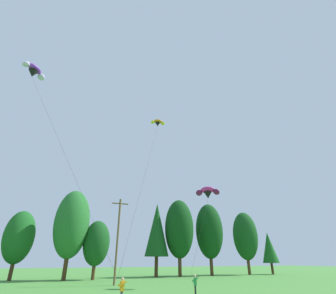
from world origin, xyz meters
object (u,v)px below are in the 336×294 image
(kite_flyer_near, at_px, (122,289))
(parafoil_kite_high_purple, at_px, (34,71))
(kite_flyer_mid, at_px, (195,284))
(parafoil_kite_mid_magenta, at_px, (208,192))
(parafoil_kite_far_orange, at_px, (158,123))
(utility_pole, at_px, (118,237))

(kite_flyer_near, xyz_separation_m, parafoil_kite_high_purple, (-10.82, 10.83, 24.08))
(kite_flyer_mid, distance_m, parafoil_kite_high_purple, 31.12)
(parafoil_kite_mid_magenta, distance_m, parafoil_kite_far_orange, 15.58)
(kite_flyer_near, relative_size, parafoil_kite_high_purple, 0.07)
(utility_pole, height_order, parafoil_kite_far_orange, parafoil_kite_far_orange)
(kite_flyer_mid, xyz_separation_m, parafoil_kite_mid_magenta, (6.10, 6.89, 9.90))
(parafoil_kite_far_orange, bearing_deg, kite_flyer_near, -117.62)
(parafoil_kite_mid_magenta, height_order, parafoil_kite_far_orange, parafoil_kite_far_orange)
(kite_flyer_near, bearing_deg, utility_pole, 79.98)
(kite_flyer_near, bearing_deg, parafoil_kite_far_orange, 62.38)
(parafoil_kite_high_purple, bearing_deg, kite_flyer_mid, -28.14)
(parafoil_kite_far_orange, bearing_deg, utility_pole, -171.14)
(utility_pole, xyz_separation_m, kite_flyer_near, (-2.58, -14.59, -4.46))
(utility_pole, xyz_separation_m, parafoil_kite_high_purple, (-13.39, -3.76, 19.62))
(utility_pole, relative_size, kite_flyer_mid, 6.14)
(kite_flyer_mid, distance_m, parafoil_kite_mid_magenta, 13.52)
(kite_flyer_near, distance_m, parafoil_kite_mid_magenta, 18.15)
(kite_flyer_mid, distance_m, parafoil_kite_far_orange, 26.95)
(kite_flyer_near, xyz_separation_m, parafoil_kite_far_orange, (8.08, 15.45, 23.03))
(parafoil_kite_high_purple, bearing_deg, kite_flyer_near, -45.04)
(utility_pole, relative_size, parafoil_kite_mid_magenta, 1.03)
(kite_flyer_near, relative_size, kite_flyer_mid, 1.00)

